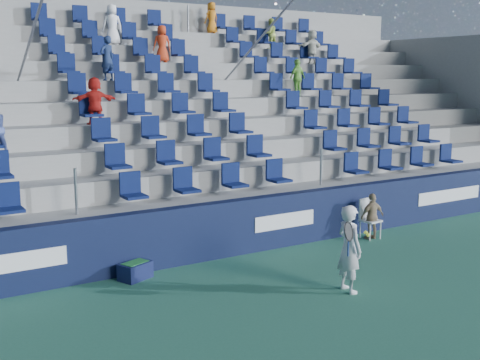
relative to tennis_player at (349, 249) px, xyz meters
The scene contains 7 objects.
ground 1.17m from the tennis_player, behind, with size 70.00×70.00×0.00m, color #2D6950.
sponsor_wall 3.15m from the tennis_player, 105.64° to the left, with size 24.00×0.32×1.20m.
grandstand 8.27m from the tennis_player, 95.99° to the left, with size 24.00×8.17×6.63m.
tennis_player is the anchor object (origin of this frame).
line_judge_chair 3.81m from the tennis_player, 41.61° to the left, with size 0.46×0.48×0.95m.
line_judge 3.71m from the tennis_player, 39.89° to the left, with size 0.65×0.27×1.10m, color tan.
ball_bin 4.05m from the tennis_player, 139.09° to the left, with size 0.70×0.59×0.34m.
Camera 1 is at (-6.22, -7.67, 3.86)m, focal length 45.00 mm.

